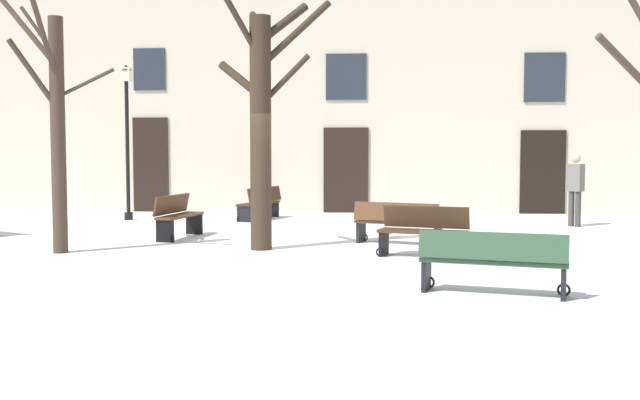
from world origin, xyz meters
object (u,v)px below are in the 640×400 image
at_px(tree_near_facade, 55,121).
at_px(tree_right_of_center, 262,117).
at_px(person_near_bench, 575,185).
at_px(bench_back_to_back_left, 261,202).
at_px(bench_facing_shops, 398,222).
at_px(bench_by_litter_bin, 493,261).
at_px(bench_near_center_tree, 178,216).
at_px(streetlamp, 127,126).
at_px(bench_near_lamp, 424,231).

bearing_deg(tree_near_facade, tree_right_of_center, 11.47).
height_order(tree_near_facade, person_near_bench, tree_near_facade).
height_order(tree_right_of_center, bench_back_to_back_left, tree_right_of_center).
height_order(bench_facing_shops, person_near_bench, person_near_bench).
bearing_deg(bench_by_litter_bin, bench_back_to_back_left, -50.82).
height_order(bench_near_center_tree, person_near_bench, person_near_bench).
bearing_deg(streetlamp, bench_by_litter_bin, -50.70).
xyz_separation_m(bench_near_lamp, bench_near_center_tree, (-4.92, 2.42, 0.03)).
distance_m(bench_facing_shops, bench_near_center_tree, 4.60).
height_order(streetlamp, bench_back_to_back_left, streetlamp).
distance_m(bench_facing_shops, person_near_bench, 5.76).
xyz_separation_m(bench_facing_shops, bench_by_litter_bin, (1.03, -4.99, 0.00)).
bearing_deg(bench_facing_shops, streetlamp, -13.07).
bearing_deg(tree_right_of_center, bench_near_center_tree, 141.51).
bearing_deg(streetlamp, tree_near_facade, -83.10).
distance_m(bench_back_to_back_left, bench_near_center_tree, 4.42).
xyz_separation_m(tree_near_facade, bench_near_lamp, (6.50, -0.10, -1.91)).
bearing_deg(tree_near_facade, bench_facing_shops, 14.33).
bearing_deg(bench_near_lamp, bench_back_to_back_left, 137.29).
bearing_deg(person_near_bench, bench_near_lamp, -78.55).
bearing_deg(person_near_bench, tree_right_of_center, -98.63).
xyz_separation_m(streetlamp, bench_back_to_back_left, (3.44, 0.38, -2.01)).
relative_size(tree_right_of_center, bench_near_lamp, 3.04).
distance_m(streetlamp, person_near_bench, 11.35).
bearing_deg(bench_facing_shops, tree_right_of_center, 39.35).
bearing_deg(person_near_bench, bench_back_to_back_left, -141.81).
bearing_deg(bench_facing_shops, tree_near_facade, 35.41).
bearing_deg(bench_near_center_tree, bench_by_litter_bin, -126.06).
height_order(streetlamp, bench_by_litter_bin, streetlamp).
xyz_separation_m(bench_facing_shops, bench_near_lamp, (0.38, -1.66, 0.01)).
distance_m(tree_right_of_center, bench_back_to_back_left, 6.28).
height_order(bench_facing_shops, bench_near_center_tree, bench_near_center_tree).
bearing_deg(bench_back_to_back_left, bench_facing_shops, 53.20).
relative_size(bench_facing_shops, bench_near_lamp, 1.10).
height_order(tree_right_of_center, bench_by_litter_bin, tree_right_of_center).
relative_size(tree_right_of_center, bench_facing_shops, 2.76).
xyz_separation_m(tree_right_of_center, streetlamp, (-4.34, 5.50, 0.01)).
relative_size(tree_near_facade, streetlamp, 1.16).
relative_size(bench_back_to_back_left, bench_by_litter_bin, 0.95).
height_order(streetlamp, bench_near_center_tree, streetlamp).
bearing_deg(streetlamp, bench_near_center_tree, -59.11).
relative_size(bench_by_litter_bin, person_near_bench, 1.09).
bearing_deg(bench_facing_shops, bench_near_lamp, 124.04).
relative_size(tree_right_of_center, bench_near_center_tree, 2.97).
distance_m(streetlamp, bench_by_litter_bin, 12.64).
distance_m(bench_by_litter_bin, bench_near_lamp, 3.39).
relative_size(bench_near_lamp, bench_near_center_tree, 0.98).
xyz_separation_m(bench_facing_shops, bench_near_center_tree, (-4.54, 0.76, 0.04)).
height_order(tree_near_facade, bench_facing_shops, tree_near_facade).
distance_m(streetlamp, bench_back_to_back_left, 4.00).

